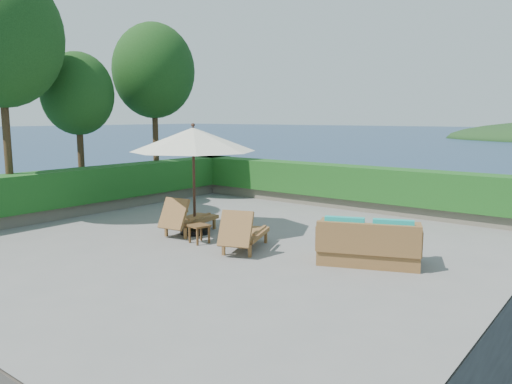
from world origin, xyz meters
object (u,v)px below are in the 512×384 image
Objects in this scene: patio_umbrella at (193,141)px; wicker_loveseat at (368,245)px; lounge_left at (187,218)px; side_table at (199,228)px; lounge_right at (243,233)px.

patio_umbrella reaches higher than wicker_loveseat.
lounge_left is 3.63× the size of side_table.
wicker_loveseat is at bearing -4.80° from lounge_right.
lounge_right is 3.74× the size of side_table.
lounge_left is 1.00m from side_table.
side_table is at bearing -37.50° from lounge_left.
patio_umbrella is 2.18m from side_table.
lounge_left is 0.97× the size of lounge_right.
side_table is (0.88, -0.48, -0.04)m from lounge_left.
patio_umbrella is 4.92m from wicker_loveseat.
patio_umbrella is at bearing 43.58° from lounge_left.
wicker_loveseat is (4.64, 0.39, -0.02)m from lounge_left.
wicker_loveseat is (4.53, 0.24, -1.92)m from patio_umbrella.
lounge_left is 0.79× the size of wicker_loveseat.
lounge_left is 2.12m from lounge_right.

